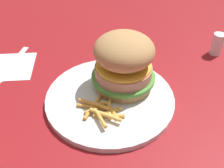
# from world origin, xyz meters

# --- Properties ---
(ground_plane) EXTENTS (1.60, 1.60, 0.00)m
(ground_plane) POSITION_xyz_m (0.00, 0.00, 0.00)
(ground_plane) COLOR maroon
(plate) EXTENTS (0.26, 0.26, 0.01)m
(plate) POSITION_xyz_m (0.00, 0.02, 0.01)
(plate) COLOR silver
(plate) RESTS_ON ground_plane
(sandwich) EXTENTS (0.13, 0.13, 0.12)m
(sandwich) POSITION_xyz_m (0.04, 0.04, 0.07)
(sandwich) COLOR tan
(sandwich) RESTS_ON plate
(fries_pile) EXTENTS (0.08, 0.09, 0.01)m
(fries_pile) POSITION_xyz_m (-0.03, -0.02, 0.02)
(fries_pile) COLOR gold
(fries_pile) RESTS_ON plate
(napkin) EXTENTS (0.13, 0.13, 0.00)m
(napkin) POSITION_xyz_m (-0.19, 0.20, 0.00)
(napkin) COLOR white
(napkin) RESTS_ON ground_plane
(fork) EXTENTS (0.10, 0.16, 0.00)m
(fork) POSITION_xyz_m (-0.19, 0.20, 0.00)
(fork) COLOR silver
(fork) RESTS_ON napkin
(salt_shaker) EXTENTS (0.03, 0.03, 0.06)m
(salt_shaker) POSITION_xyz_m (0.30, 0.10, 0.03)
(salt_shaker) COLOR white
(salt_shaker) RESTS_ON ground_plane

